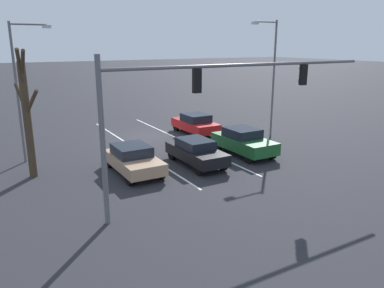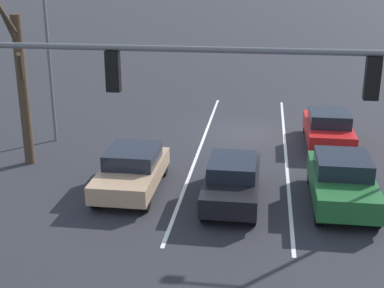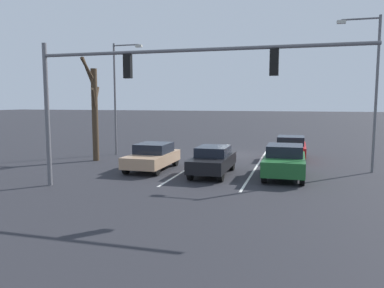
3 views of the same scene
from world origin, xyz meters
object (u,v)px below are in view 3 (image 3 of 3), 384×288
at_px(street_lamp_left_shoulder, 372,83).
at_px(bare_tree_near, 94,109).
at_px(car_black_midlane_front, 213,160).
at_px(car_red_leftlane_second, 291,147).
at_px(traffic_signal_gantry, 136,79).
at_px(street_lamp_right_shoulder, 118,91).
at_px(car_tan_rightlane_front, 153,156).
at_px(car_darkgreen_leftlane_front, 284,161).

relative_size(street_lamp_left_shoulder, bare_tree_near, 1.27).
xyz_separation_m(car_black_midlane_front, car_red_leftlane_second, (-3.71, -6.36, 0.02)).
bearing_deg(car_red_leftlane_second, traffic_signal_gantry, 61.18).
bearing_deg(street_lamp_right_shoulder, car_black_midlane_front, 146.16).
xyz_separation_m(car_tan_rightlane_front, street_lamp_left_shoulder, (-11.20, -2.36, 3.93)).
distance_m(car_darkgreen_leftlane_front, car_black_midlane_front, 3.55).
xyz_separation_m(car_red_leftlane_second, street_lamp_right_shoulder, (11.63, 1.05, 3.69)).
bearing_deg(car_tan_rightlane_front, car_red_leftlane_second, -140.86).
height_order(car_darkgreen_leftlane_front, traffic_signal_gantry, traffic_signal_gantry).
relative_size(car_tan_rightlane_front, car_red_leftlane_second, 0.98).
bearing_deg(bare_tree_near, car_black_midlane_front, 163.41).
bearing_deg(car_tan_rightlane_front, car_black_midlane_front, 171.84).
relative_size(car_black_midlane_front, street_lamp_right_shoulder, 0.55).
bearing_deg(car_darkgreen_leftlane_front, street_lamp_left_shoulder, -148.82).
xyz_separation_m(car_darkgreen_leftlane_front, bare_tree_near, (11.65, -2.09, 2.43)).
distance_m(car_black_midlane_front, car_tan_rightlane_front, 3.52).
bearing_deg(street_lamp_right_shoulder, car_darkgreen_leftlane_front, 156.50).
xyz_separation_m(car_red_leftlane_second, street_lamp_left_shoulder, (-4.01, 3.50, 3.89)).
xyz_separation_m(car_red_leftlane_second, bare_tree_near, (11.82, 3.94, 2.47)).
xyz_separation_m(car_darkgreen_leftlane_front, car_tan_rightlane_front, (7.02, -0.17, -0.08)).
bearing_deg(car_tan_rightlane_front, traffic_signal_gantry, 104.99).
relative_size(car_tan_rightlane_front, street_lamp_right_shoulder, 0.54).
relative_size(street_lamp_right_shoulder, bare_tree_near, 1.20).
bearing_deg(street_lamp_right_shoulder, street_lamp_left_shoulder, 171.09).
xyz_separation_m(traffic_signal_gantry, street_lamp_left_shoulder, (-9.90, -7.22, 0.07)).
height_order(car_red_leftlane_second, street_lamp_left_shoulder, street_lamp_left_shoulder).
relative_size(car_darkgreen_leftlane_front, traffic_signal_gantry, 0.33).
xyz_separation_m(street_lamp_right_shoulder, street_lamp_left_shoulder, (-15.63, 2.45, 0.20)).
distance_m(car_black_midlane_front, car_red_leftlane_second, 7.36).
relative_size(car_red_leftlane_second, bare_tree_near, 0.67).
bearing_deg(traffic_signal_gantry, car_tan_rightlane_front, -75.01).
bearing_deg(street_lamp_left_shoulder, car_darkgreen_leftlane_front, 31.18).
xyz_separation_m(car_black_midlane_front, street_lamp_left_shoulder, (-7.71, -2.86, 3.91)).
distance_m(car_tan_rightlane_front, car_red_leftlane_second, 9.28).
height_order(street_lamp_left_shoulder, bare_tree_near, street_lamp_left_shoulder).
bearing_deg(traffic_signal_gantry, car_red_leftlane_second, -118.82).
relative_size(car_black_midlane_front, car_tan_rightlane_front, 1.02).
height_order(car_tan_rightlane_front, traffic_signal_gantry, traffic_signal_gantry).
height_order(car_black_midlane_front, street_lamp_right_shoulder, street_lamp_right_shoulder).
distance_m(car_darkgreen_leftlane_front, street_lamp_right_shoulder, 13.01).
bearing_deg(car_black_midlane_front, traffic_signal_gantry, 63.32).
distance_m(street_lamp_left_shoulder, bare_tree_near, 15.89).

